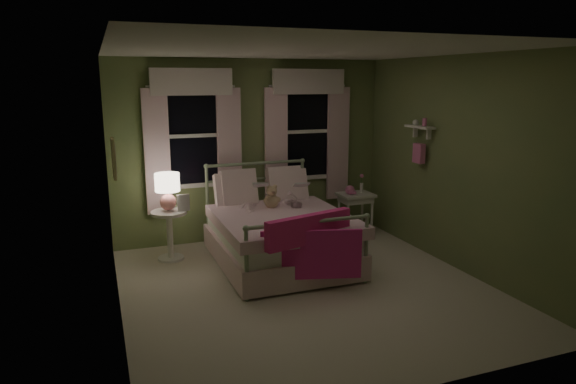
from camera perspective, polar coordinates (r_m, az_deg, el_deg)
name	(u,v)px	position (r m, az deg, el deg)	size (l,w,h in m)	color
room_shell	(307,175)	(5.53, 2.16, 1.90)	(4.20, 4.20, 4.20)	silver
bed	(278,234)	(6.57, -1.07, -4.64)	(1.58, 2.04, 1.18)	white
pink_throw	(310,240)	(5.59, 2.46, -5.31)	(1.09, 0.43, 0.71)	#E52C7E
child_left	(247,189)	(6.74, -4.53, 0.38)	(0.25, 0.16, 0.68)	#F7D1DD
child_right	(287,186)	(6.91, -0.07, 0.69)	(0.33, 0.25, 0.67)	#F7D1DD
book_left	(253,188)	(6.50, -3.93, 0.41)	(0.20, 0.27, 0.03)	beige
book_right	(294,188)	(6.68, 0.68, 0.40)	(0.20, 0.27, 0.02)	beige
teddy_bear	(272,198)	(6.70, -1.84, -0.69)	(0.23, 0.19, 0.32)	tan
nightstand_left	(170,228)	(6.84, -13.03, -3.96)	(0.46, 0.46, 0.65)	white
table_lamp	(167,188)	(6.71, -13.25, 0.43)	(0.32, 0.32, 0.48)	#D57E7E
book_nightstand	(177,211)	(6.72, -12.19, -2.11)	(0.16, 0.22, 0.02)	beige
nightstand_right	(356,200)	(7.72, 7.53, -0.88)	(0.50, 0.40, 0.64)	white
pink_toy	(350,190)	(7.64, 6.91, 0.20)	(0.14, 0.20, 0.14)	pink
bud_vase	(362,183)	(7.77, 8.18, 0.99)	(0.06, 0.06, 0.28)	white
window_left	(193,131)	(7.19, -10.49, 6.71)	(1.34, 0.13, 1.96)	black
window_right	(308,127)	(7.67, 2.19, 7.25)	(1.34, 0.13, 1.96)	black
wall_shelf	(419,140)	(7.03, 14.39, 5.59)	(0.15, 0.50, 0.60)	white
framed_picture	(114,158)	(5.68, -18.79, 3.56)	(0.03, 0.32, 0.42)	beige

